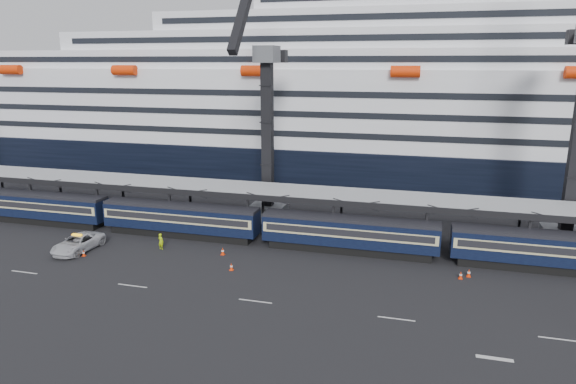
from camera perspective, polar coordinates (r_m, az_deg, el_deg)
name	(u,v)px	position (r m, az deg, el deg)	size (l,w,h in m)	color
ground	(423,300)	(47.04, 14.74, -11.55)	(260.00, 260.00, 0.00)	black
lane_markings	(536,344)	(43.26, 25.85, -14.98)	(111.00, 4.27, 0.02)	beige
train	(381,235)	(55.64, 10.24, -4.75)	(133.05, 3.00, 4.05)	black
canopy	(428,201)	(58.44, 15.28, -0.98)	(130.00, 6.25, 5.53)	#979B9F
cruise_ship	(425,110)	(88.85, 15.01, 8.78)	(214.09, 28.84, 34.00)	black
crane_dark_near	(266,129)	(64.64, -2.41, 6.98)	(4.50, 17.75, 35.08)	#4B4E53
pickup_truck	(78,243)	(60.79, -22.32, -5.28)	(2.95, 6.40, 1.78)	#B7B8BF
worker	(161,241)	(58.44, -13.95, -5.34)	(0.67, 0.44, 1.84)	#AED60B
traffic_cone_a	(84,253)	(59.15, -21.75, -6.31)	(0.36, 0.36, 0.72)	red
traffic_cone_b	(231,267)	(51.75, -6.32, -8.23)	(0.39, 0.39, 0.79)	red
traffic_cone_c	(223,251)	(55.80, -7.27, -6.53)	(0.42, 0.42, 0.84)	red
traffic_cone_d	(461,275)	(52.20, 18.64, -8.74)	(0.39, 0.39, 0.77)	red
traffic_cone_e	(469,273)	(52.92, 19.45, -8.46)	(0.41, 0.41, 0.82)	red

